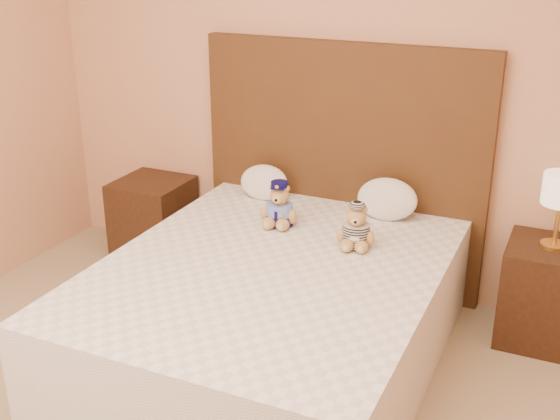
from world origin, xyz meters
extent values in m
cube|color=tan|center=(0.00, 2.25, 1.35)|extent=(4.00, 0.04, 2.70)
cube|color=white|center=(0.00, 1.20, 0.15)|extent=(1.60, 2.00, 0.30)
cube|color=white|center=(0.00, 1.20, 0.43)|extent=(1.60, 2.00, 0.25)
cube|color=#452C14|center=(0.00, 2.21, 0.75)|extent=(1.75, 0.08, 1.50)
cube|color=#3A1E12|center=(-1.25, 2.00, 0.28)|extent=(0.45, 0.45, 0.55)
cube|color=#3A1E12|center=(1.25, 2.00, 0.28)|extent=(0.45, 0.45, 0.55)
cylinder|color=gold|center=(1.25, 2.00, 0.56)|extent=(0.14, 0.14, 0.02)
cylinder|color=gold|center=(1.25, 2.00, 0.69)|extent=(0.02, 0.02, 0.26)
ellipsoid|color=white|center=(-0.44, 2.03, 0.66)|extent=(0.31, 0.20, 0.22)
ellipsoid|color=white|center=(0.34, 2.03, 0.67)|extent=(0.35, 0.23, 0.25)
camera|label=1|loc=(1.33, -1.61, 2.08)|focal=45.00mm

